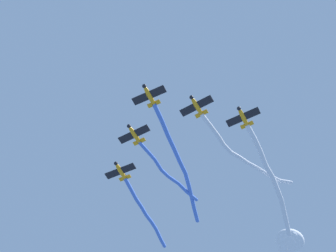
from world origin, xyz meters
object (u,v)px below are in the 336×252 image
Objects in this scene: airplane_left_wing at (197,106)px; airplane_trail at (120,171)px; airplane_right_wing at (134,134)px; airplane_lead at (149,95)px; airplane_slot at (243,117)px.

airplane_left_wing is 1.03× the size of airplane_trail.
airplane_left_wing is 1.01× the size of airplane_right_wing.
airplane_lead is 16.78m from airplane_trail.
airplane_lead is at bearing 44.57° from airplane_trail.
airplane_lead is 8.38m from airplane_left_wing.
airplane_trail is at bearing -131.88° from airplane_right_wing.
airplane_lead is at bearing -48.62° from airplane_slot.
airplane_right_wing reaches higher than airplane_left_wing.
airplane_left_wing is 1.01× the size of airplane_slot.
airplane_trail is at bearing -134.75° from airplane_lead.
airplane_lead and airplane_trail have the same top height.
airplane_trail reaches higher than airplane_slot.
airplane_lead is 1.00× the size of airplane_trail.
airplane_right_wing reaches higher than airplane_trail.
airplane_trail is (16.47, -3.22, 0.00)m from airplane_lead.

